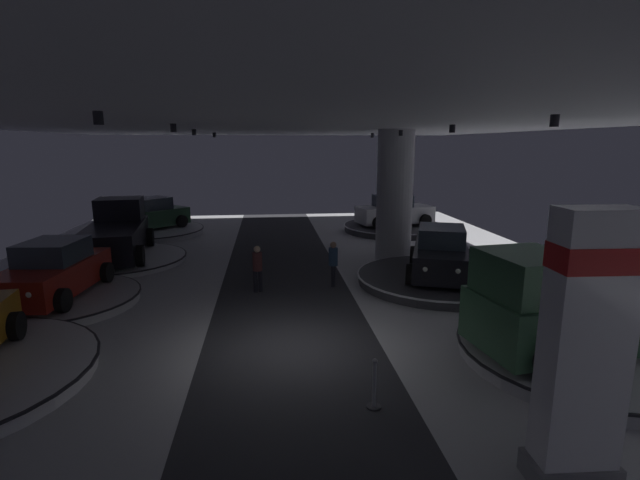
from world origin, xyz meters
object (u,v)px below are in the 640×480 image
brand_sign_pylon (585,348)px  display_car_mid_left (53,272)px  column_right (395,196)px  display_platform_mid_right (439,279)px  pickup_truck_near_right (577,309)px  display_platform_near_right (584,352)px  display_platform_deep_left (150,231)px  display_car_mid_right (441,253)px  pickup_truck_far_left (116,234)px  display_car_deep_right (394,211)px  display_platform_deep_right (394,228)px  display_platform_mid_left (56,300)px  display_car_deep_left (149,215)px  display_platform_far_left (117,259)px  visitor_walking_near (333,261)px  visitor_walking_far (257,266)px

brand_sign_pylon → display_car_mid_left: brand_sign_pylon is taller
column_right → display_platform_mid_right: (0.68, -3.74, -2.56)m
brand_sign_pylon → pickup_truck_near_right: (2.53, 3.58, -0.85)m
display_platform_near_right → column_right: bearing=100.6°
display_platform_deep_left → display_car_mid_right: (12.59, -10.76, 0.93)m
brand_sign_pylon → display_car_mid_left: size_ratio=0.94×
pickup_truck_far_left → display_car_deep_right: size_ratio=1.24×
display_platform_deep_right → display_car_mid_right: bearing=-96.4°
display_car_mid_left → display_car_mid_right: 12.66m
brand_sign_pylon → display_platform_near_right: 5.00m
column_right → brand_sign_pylon: column_right is taller
display_platform_mid_left → display_car_deep_left: 11.65m
display_car_mid_right → pickup_truck_far_left: bearing=159.1°
brand_sign_pylon → display_platform_mid_left: size_ratio=0.82×
display_platform_deep_left → display_car_deep_left: bearing=45.4°
display_platform_deep_right → display_car_deep_right: display_car_deep_right is taller
display_platform_deep_left → display_car_mid_left: bearing=-90.2°
display_platform_mid_left → display_platform_far_left: display_platform_mid_left is taller
display_car_deep_right → pickup_truck_near_right: 16.23m
display_platform_mid_left → pickup_truck_near_right: pickup_truck_near_right is taller
brand_sign_pylon → display_platform_mid_right: brand_sign_pylon is taller
display_car_mid_left → display_car_deep_right: bearing=38.3°
brand_sign_pylon → display_car_mid_left: bearing=140.7°
display_platform_far_left → pickup_truck_near_right: bearing=-38.7°
pickup_truck_far_left → display_platform_near_right: (13.62, -10.91, -0.99)m
display_platform_near_right → display_car_deep_left: bearing=129.0°
display_platform_mid_left → visitor_walking_near: bearing=6.3°
display_car_deep_right → column_right: bearing=-105.8°
display_car_deep_right → visitor_walking_far: bearing=-126.2°
display_platform_mid_left → display_platform_far_left: (0.21, 5.29, -0.03)m
display_platform_deep_right → visitor_walking_near: size_ratio=3.64×
display_platform_mid_left → visitor_walking_near: size_ratio=3.12×
display_platform_deep_right → display_car_deep_left: bearing=177.0°
display_platform_far_left → pickup_truck_near_right: 17.03m
display_car_mid_left → pickup_truck_near_right: (13.46, -5.37, 0.20)m
display_car_mid_right → visitor_walking_near: 3.83m
display_car_deep_left → display_car_mid_right: 16.56m
column_right → display_car_deep_left: 13.92m
display_platform_mid_left → pickup_truck_near_right: size_ratio=0.90×
brand_sign_pylon → display_car_mid_right: (1.70, 9.76, -1.01)m
display_car_mid_left → display_car_mid_right: (12.64, 0.81, 0.03)m
column_right → pickup_truck_near_right: (1.52, -9.89, -1.49)m
display_platform_mid_right → display_car_deep_right: bearing=83.7°
pickup_truck_near_right → visitor_walking_near: pickup_truck_near_right is taller
brand_sign_pylon → visitor_walking_far: 10.70m
display_platform_near_right → pickup_truck_near_right: bearing=-172.5°
display_car_mid_right → display_platform_mid_left: bearing=-176.2°
display_platform_near_right → display_platform_deep_left: bearing=129.1°
display_car_mid_left → pickup_truck_near_right: 14.50m
display_car_mid_right → display_car_deep_right: bearing=83.8°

